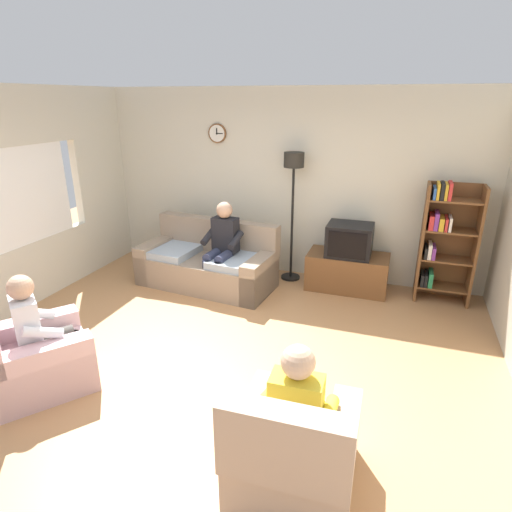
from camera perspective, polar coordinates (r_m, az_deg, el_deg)
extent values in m
plane|color=#B27F51|center=(4.54, -5.17, -13.83)|extent=(12.00, 12.00, 0.00)
cube|color=beige|center=(6.38, 4.33, 9.52)|extent=(6.20, 0.12, 2.70)
cylinder|color=brown|center=(6.57, -5.18, 15.98)|extent=(0.28, 0.03, 0.28)
cylinder|color=white|center=(6.56, -5.23, 15.97)|extent=(0.24, 0.01, 0.24)
cube|color=black|center=(6.55, -5.27, 16.22)|extent=(0.02, 0.01, 0.09)
cube|color=black|center=(6.53, -4.92, 15.96)|extent=(0.11, 0.01, 0.01)
cube|color=beige|center=(7.17, -19.95, 9.99)|extent=(0.12, 1.10, 1.20)
cube|color=white|center=(5.88, -30.55, 6.34)|extent=(0.04, 2.00, 1.30)
cube|color=white|center=(5.91, -30.74, 6.35)|extent=(0.03, 1.90, 1.20)
cube|color=gray|center=(6.14, -6.64, -2.11)|extent=(1.97, 1.01, 0.42)
cube|color=gray|center=(6.28, -5.12, 2.83)|extent=(1.91, 0.38, 0.48)
cube|color=gray|center=(5.75, 0.55, -2.80)|extent=(0.30, 0.86, 0.56)
cube|color=gray|center=(6.57, -12.97, -0.34)|extent=(0.30, 0.86, 0.56)
cube|color=#9EADBC|center=(5.78, -2.73, -0.69)|extent=(0.66, 0.73, 0.10)
cube|color=#9EADBC|center=(6.27, -10.89, 0.68)|extent=(0.66, 0.73, 0.10)
cube|color=brown|center=(6.13, 12.05, -2.05)|extent=(1.10, 0.56, 0.51)
cube|color=black|center=(6.36, 12.38, -0.99)|extent=(1.10, 0.04, 0.03)
cube|color=black|center=(5.95, 12.35, 2.11)|extent=(0.60, 0.48, 0.44)
cube|color=black|center=(5.71, 12.03, 1.39)|extent=(0.50, 0.01, 0.36)
cube|color=brown|center=(5.98, 21.19, 1.73)|extent=(0.04, 0.36, 1.55)
cube|color=brown|center=(6.04, 27.22, 1.02)|extent=(0.04, 0.36, 1.55)
cube|color=brown|center=(6.16, 24.12, 1.86)|extent=(0.64, 0.02, 1.55)
cube|color=brown|center=(6.20, 23.45, -3.71)|extent=(0.60, 0.34, 0.02)
cube|color=black|center=(6.12, 21.26, -2.75)|extent=(0.04, 0.28, 0.16)
cube|color=black|center=(6.13, 21.69, -2.76)|extent=(0.04, 0.28, 0.17)
cube|color=#267F4C|center=(6.12, 22.22, -2.71)|extent=(0.05, 0.28, 0.19)
cube|color=brown|center=(6.06, 23.96, -0.35)|extent=(0.60, 0.34, 0.02)
cube|color=black|center=(5.99, 21.69, 0.61)|extent=(0.03, 0.28, 0.14)
cube|color=silver|center=(5.99, 22.14, 0.77)|extent=(0.04, 0.28, 0.19)
cube|color=#72338C|center=(6.00, 22.57, 0.56)|extent=(0.04, 0.28, 0.16)
cube|color=brown|center=(5.95, 24.49, 3.14)|extent=(0.60, 0.34, 0.02)
cube|color=red|center=(5.88, 22.31, 4.32)|extent=(0.06, 0.28, 0.18)
cube|color=#72338C|center=(5.88, 22.89, 4.42)|extent=(0.05, 0.28, 0.22)
cube|color=gold|center=(5.89, 23.44, 4.08)|extent=(0.06, 0.28, 0.16)
cube|color=red|center=(5.90, 23.99, 4.02)|extent=(0.03, 0.28, 0.16)
cube|color=silver|center=(5.90, 24.42, 4.03)|extent=(0.03, 0.28, 0.17)
cube|color=brown|center=(5.86, 25.04, 6.76)|extent=(0.60, 0.34, 0.02)
cube|color=#2D59A5|center=(5.80, 22.68, 7.82)|extent=(0.03, 0.28, 0.14)
cube|color=gold|center=(5.80, 23.09, 8.04)|extent=(0.03, 0.28, 0.20)
cube|color=black|center=(5.80, 23.56, 8.00)|extent=(0.04, 0.28, 0.20)
cube|color=gold|center=(5.80, 23.98, 7.92)|extent=(0.03, 0.28, 0.19)
cube|color=red|center=(5.81, 24.42, 7.94)|extent=(0.04, 0.28, 0.21)
cylinder|color=black|center=(6.45, 4.61, -2.80)|extent=(0.28, 0.28, 0.03)
cylinder|color=black|center=(6.17, 4.83, 4.35)|extent=(0.04, 0.04, 1.70)
cylinder|color=black|center=(5.98, 5.09, 12.66)|extent=(0.28, 0.28, 0.20)
cube|color=beige|center=(4.57, -26.66, -12.92)|extent=(1.15, 1.15, 0.40)
cube|color=beige|center=(4.79, -27.09, -10.29)|extent=(0.65, 0.76, 0.56)
cube|color=beige|center=(4.27, -25.99, -13.95)|extent=(0.65, 0.76, 0.56)
cube|color=tan|center=(3.29, 5.25, -25.25)|extent=(0.83, 0.87, 0.40)
cube|color=tan|center=(2.71, 3.76, -24.00)|extent=(0.81, 0.21, 0.50)
cube|color=tan|center=(3.30, -0.17, -23.03)|extent=(0.23, 0.81, 0.56)
cube|color=tan|center=(3.22, 11.14, -24.81)|extent=(0.23, 0.81, 0.56)
cube|color=black|center=(5.88, -4.09, 2.85)|extent=(0.36, 0.23, 0.48)
sphere|color=tan|center=(5.77, -4.23, 6.13)|extent=(0.22, 0.22, 0.22)
cylinder|color=#2D334C|center=(5.76, -4.14, -0.06)|extent=(0.16, 0.39, 0.13)
cylinder|color=#2D334C|center=(5.84, -5.69, 0.19)|extent=(0.16, 0.39, 0.13)
cylinder|color=#2D334C|center=(5.71, -4.98, -3.30)|extent=(0.12, 0.12, 0.52)
cylinder|color=#2D334C|center=(5.79, -6.53, -3.00)|extent=(0.12, 0.12, 0.52)
cylinder|color=black|center=(5.71, -2.71, 2.12)|extent=(0.12, 0.34, 0.20)
cylinder|color=black|center=(5.90, -6.34, 2.64)|extent=(0.12, 0.34, 0.20)
cube|color=silver|center=(4.35, -28.27, -7.93)|extent=(0.39, 0.37, 0.48)
sphere|color=tan|center=(4.21, -28.92, -3.68)|extent=(0.22, 0.22, 0.22)
cylinder|color=#4C4742|center=(4.55, -25.52, -9.65)|extent=(0.33, 0.38, 0.13)
cylinder|color=#4C4742|center=(4.39, -25.14, -10.70)|extent=(0.33, 0.38, 0.13)
cylinder|color=#4C4742|center=(4.67, -22.78, -11.51)|extent=(0.15, 0.15, 0.40)
cylinder|color=#4C4742|center=(4.52, -22.31, -12.59)|extent=(0.15, 0.15, 0.40)
cylinder|color=silver|center=(4.55, -27.29, -6.80)|extent=(0.27, 0.32, 0.20)
cylinder|color=silver|center=(4.18, -26.53, -9.11)|extent=(0.27, 0.32, 0.20)
cube|color=yellow|center=(2.94, 5.33, -19.63)|extent=(0.35, 0.21, 0.48)
sphere|color=#D8AD8C|center=(2.73, 5.62, -13.87)|extent=(0.22, 0.22, 0.22)
cylinder|color=black|center=(3.25, 4.28, -20.54)|extent=(0.14, 0.38, 0.13)
cylinder|color=black|center=(3.22, 7.62, -21.04)|extent=(0.14, 0.38, 0.13)
cylinder|color=black|center=(3.53, 4.94, -21.28)|extent=(0.11, 0.11, 0.40)
cylinder|color=black|center=(3.51, 8.02, -21.75)|extent=(0.11, 0.11, 0.40)
cylinder|color=yellow|center=(3.06, 1.69, -18.09)|extent=(0.10, 0.33, 0.20)
cylinder|color=yellow|center=(3.00, 9.89, -19.32)|extent=(0.10, 0.33, 0.20)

